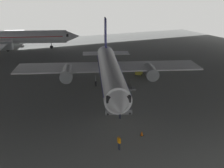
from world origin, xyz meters
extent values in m
plane|color=slate|center=(0.00, 0.00, 0.00)|extent=(110.00, 110.00, 0.00)
cylinder|color=white|center=(-0.73, 0.18, 3.30)|extent=(11.42, 25.02, 3.39)
cone|color=white|center=(-5.33, -13.22, 3.30)|extent=(4.47, 4.93, 3.32)
cube|color=black|center=(-4.64, -11.19, 3.72)|extent=(3.50, 3.18, 0.75)
cone|color=white|center=(3.87, 13.58, 3.64)|extent=(4.49, 6.07, 2.88)
cube|color=navy|center=(3.17, 11.56, 7.77)|extent=(1.43, 3.58, 5.55)
cube|color=white|center=(5.12, 9.91, 3.80)|extent=(4.98, 4.03, 0.16)
cube|color=white|center=(0.63, 11.45, 3.80)|extent=(4.98, 4.03, 0.16)
cube|color=white|center=(8.91, 1.20, 2.96)|extent=(15.42, 10.44, 0.24)
cylinder|color=#9EA3A8|center=(6.70, 0.01, 2.36)|extent=(3.42, 4.85, 2.10)
cube|color=white|center=(-7.71, 6.91, 2.96)|extent=(15.42, 10.44, 0.24)
cylinder|color=#9EA3A8|center=(-6.70, 4.61, 2.36)|extent=(3.42, 4.85, 2.10)
cube|color=navy|center=(-0.73, 0.18, 3.55)|extent=(10.88, 23.29, 0.16)
cylinder|color=#9EA3A8|center=(-3.49, -7.84, 1.25)|extent=(0.20, 0.20, 1.15)
cylinder|color=black|center=(-3.49, -7.84, 0.45)|extent=(0.58, 0.95, 0.90)
cylinder|color=#9EA3A8|center=(2.24, 1.77, 1.25)|extent=(0.20, 0.20, 1.15)
cylinder|color=black|center=(2.24, 1.77, 0.45)|extent=(0.58, 0.95, 0.90)
cylinder|color=#9EA3A8|center=(-2.10, 3.26, 1.25)|extent=(0.20, 0.20, 1.15)
cylinder|color=black|center=(-2.10, 3.26, 0.45)|extent=(0.58, 0.95, 0.90)
cube|color=slate|center=(-3.11, -8.13, 0.35)|extent=(3.91, 2.59, 0.70)
cube|color=slate|center=(-3.11, -8.13, 2.08)|extent=(3.61, 2.32, 2.86)
cube|color=slate|center=(-1.55, -8.66, 3.47)|extent=(1.46, 1.59, 0.12)
cylinder|color=black|center=(-1.36, -8.10, 3.97)|extent=(0.06, 0.06, 1.00)
cylinder|color=black|center=(-1.75, -9.23, 3.97)|extent=(0.06, 0.06, 1.00)
cylinder|color=black|center=(-1.48, -7.95, 0.15)|extent=(0.32, 0.21, 0.30)
cylinder|color=black|center=(-1.94, -9.27, 0.15)|extent=(0.32, 0.21, 0.30)
cylinder|color=black|center=(-4.28, -6.99, 0.15)|extent=(0.32, 0.21, 0.30)
cylinder|color=black|center=(-4.74, -8.31, 0.15)|extent=(0.32, 0.21, 0.30)
cylinder|color=#232838|center=(-6.91, -16.57, 0.40)|extent=(0.14, 0.14, 0.80)
cylinder|color=#232838|center=(-6.92, -16.39, 0.40)|extent=(0.14, 0.14, 0.80)
cube|color=orange|center=(-6.91, -16.48, 1.08)|extent=(0.25, 0.38, 0.57)
cylinder|color=orange|center=(-6.89, -16.71, 1.11)|extent=(0.09, 0.09, 0.54)
cylinder|color=orange|center=(-6.93, -16.25, 1.11)|extent=(0.09, 0.09, 0.54)
sphere|color=#8C6647|center=(-6.91, -16.48, 1.49)|extent=(0.22, 0.22, 0.22)
cylinder|color=#232838|center=(-3.75, -9.81, 0.41)|extent=(0.14, 0.14, 0.83)
cylinder|color=#232838|center=(-3.66, -9.97, 0.41)|extent=(0.14, 0.14, 0.83)
cube|color=orange|center=(-3.70, -9.89, 1.12)|extent=(0.37, 0.42, 0.59)
cylinder|color=orange|center=(-3.82, -9.69, 1.15)|extent=(0.09, 0.09, 0.56)
cylinder|color=orange|center=(-3.59, -10.09, 1.15)|extent=(0.09, 0.09, 0.56)
sphere|color=tan|center=(-3.70, -9.89, 1.54)|extent=(0.22, 0.22, 0.22)
cylinder|color=white|center=(-10.58, 40.40, 3.34)|extent=(25.82, 10.93, 3.48)
cone|color=white|center=(3.32, 36.14, 3.34)|extent=(4.99, 4.48, 3.41)
cube|color=black|center=(1.22, 36.78, 3.78)|extent=(3.20, 3.54, 0.77)
cube|color=white|center=(-11.95, 50.25, 2.99)|extent=(10.32, 15.77, 0.24)
cylinder|color=#9EA3A8|center=(-10.66, 48.02, 2.38)|extent=(4.96, 3.39, 2.16)
cylinder|color=#9EA3A8|center=(-14.92, 34.12, 2.38)|extent=(4.96, 3.39, 2.16)
cube|color=red|center=(-10.58, 40.40, 3.60)|extent=(24.03, 10.44, 0.16)
cylinder|color=#9EA3A8|center=(-2.26, 37.85, 1.25)|extent=(0.20, 0.20, 1.15)
cylinder|color=black|center=(-2.26, 37.85, 0.45)|extent=(0.95, 0.55, 0.90)
cylinder|color=#9EA3A8|center=(-12.31, 43.38, 1.25)|extent=(0.20, 0.20, 1.15)
cylinder|color=black|center=(-12.31, 43.38, 0.45)|extent=(0.95, 0.55, 0.90)
cylinder|color=#9EA3A8|center=(-13.69, 38.90, 1.25)|extent=(0.20, 0.20, 1.15)
cylinder|color=black|center=(-13.69, 38.90, 0.45)|extent=(0.95, 0.55, 0.90)
cube|color=black|center=(-3.28, -14.86, 0.02)|extent=(0.36, 0.36, 0.04)
cone|color=orange|center=(-3.28, -14.86, 0.32)|extent=(0.30, 0.30, 0.56)
cube|color=yellow|center=(8.10, 6.32, 0.55)|extent=(2.33, 2.46, 0.70)
cylinder|color=black|center=(8.01, 5.35, 0.22)|extent=(0.42, 0.45, 0.44)
cylinder|color=black|center=(7.16, 6.05, 0.22)|extent=(0.42, 0.45, 0.44)
cylinder|color=black|center=(9.03, 6.58, 0.22)|extent=(0.42, 0.45, 0.44)
cylinder|color=black|center=(8.19, 7.28, 0.22)|extent=(0.42, 0.45, 0.44)
camera|label=1|loc=(-17.80, -39.48, 15.97)|focal=44.95mm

